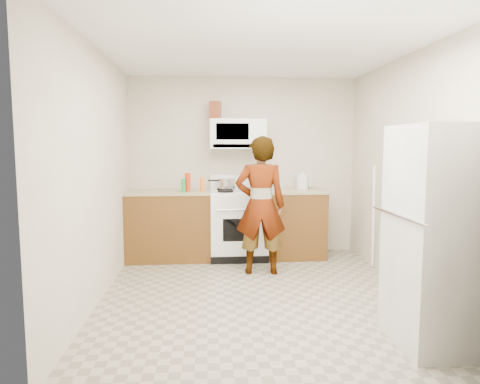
{
  "coord_description": "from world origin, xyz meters",
  "views": [
    {
      "loc": [
        -0.53,
        -4.3,
        1.54
      ],
      "look_at": [
        -0.15,
        0.55,
        1.01
      ],
      "focal_mm": 32.0,
      "sensor_mm": 36.0,
      "label": 1
    }
  ],
  "objects": [
    {
      "name": "floor",
      "position": [
        0.0,
        0.0,
        0.0
      ],
      "size": [
        3.6,
        3.6,
        0.0
      ],
      "primitive_type": "plane",
      "color": "gray",
      "rests_on": "ground"
    },
    {
      "name": "back_wall",
      "position": [
        0.0,
        1.79,
        1.25
      ],
      "size": [
        3.2,
        0.02,
        2.5
      ],
      "primitive_type": "cube",
      "color": "beige",
      "rests_on": "floor"
    },
    {
      "name": "right_wall",
      "position": [
        1.59,
        0.0,
        1.25
      ],
      "size": [
        0.02,
        3.6,
        2.5
      ],
      "primitive_type": "cube",
      "color": "beige",
      "rests_on": "floor"
    },
    {
      "name": "cabinet_left",
      "position": [
        -1.04,
        1.49,
        0.45
      ],
      "size": [
        1.12,
        0.62,
        0.9
      ],
      "primitive_type": "cube",
      "color": "brown",
      "rests_on": "floor"
    },
    {
      "name": "counter_left",
      "position": [
        -1.04,
        1.49,
        0.92
      ],
      "size": [
        1.14,
        0.64,
        0.03
      ],
      "primitive_type": "cube",
      "color": "tan",
      "rests_on": "cabinet_left"
    },
    {
      "name": "cabinet_right",
      "position": [
        0.68,
        1.49,
        0.45
      ],
      "size": [
        0.8,
        0.62,
        0.9
      ],
      "primitive_type": "cube",
      "color": "brown",
      "rests_on": "floor"
    },
    {
      "name": "counter_right",
      "position": [
        0.68,
        1.49,
        0.92
      ],
      "size": [
        0.82,
        0.64,
        0.03
      ],
      "primitive_type": "cube",
      "color": "tan",
      "rests_on": "cabinet_right"
    },
    {
      "name": "gas_range",
      "position": [
        -0.1,
        1.48,
        0.49
      ],
      "size": [
        0.76,
        0.65,
        1.13
      ],
      "color": "white",
      "rests_on": "floor"
    },
    {
      "name": "microwave",
      "position": [
        -0.1,
        1.61,
        1.7
      ],
      "size": [
        0.76,
        0.38,
        0.4
      ],
      "primitive_type": "cube",
      "color": "white",
      "rests_on": "back_wall"
    },
    {
      "name": "person",
      "position": [
        0.11,
        0.74,
        0.83
      ],
      "size": [
        0.63,
        0.44,
        1.65
      ],
      "primitive_type": "imported",
      "rotation": [
        0.0,
        0.0,
        3.07
      ],
      "color": "tan",
      "rests_on": "floor"
    },
    {
      "name": "fridge",
      "position": [
        1.28,
        -1.22,
        0.85
      ],
      "size": [
        0.7,
        0.7,
        1.7
      ],
      "primitive_type": "cube",
      "rotation": [
        0.0,
        0.0,
        0.0
      ],
      "color": "#B9B9B4",
      "rests_on": "floor"
    },
    {
      "name": "kettle",
      "position": [
        0.82,
        1.61,
        1.03
      ],
      "size": [
        0.19,
        0.19,
        0.2
      ],
      "primitive_type": "cylinder",
      "rotation": [
        0.0,
        0.0,
        -0.16
      ],
      "color": "silver",
      "rests_on": "counter_right"
    },
    {
      "name": "jug",
      "position": [
        -0.4,
        1.61,
        2.02
      ],
      "size": [
        0.17,
        0.17,
        0.24
      ],
      "primitive_type": "cube",
      "rotation": [
        0.0,
        0.0,
        -0.23
      ],
      "color": "maroon",
      "rests_on": "microwave"
    },
    {
      "name": "saucepan",
      "position": [
        -0.25,
        1.61,
        1.02
      ],
      "size": [
        0.32,
        0.32,
        0.13
      ],
      "primitive_type": "cylinder",
      "rotation": [
        0.0,
        0.0,
        -0.43
      ],
      "color": "silver",
      "rests_on": "gas_range"
    },
    {
      "name": "tray",
      "position": [
        0.01,
        1.39,
        0.96
      ],
      "size": [
        0.28,
        0.21,
        0.05
      ],
      "primitive_type": "cube",
      "rotation": [
        0.0,
        0.0,
        -0.23
      ],
      "color": "silver",
      "rests_on": "gas_range"
    },
    {
      "name": "bottle_spray",
      "position": [
        -0.78,
        1.36,
        1.06
      ],
      "size": [
        0.1,
        0.1,
        0.25
      ],
      "primitive_type": "cylinder",
      "rotation": [
        0.0,
        0.0,
        0.41
      ],
      "color": "red",
      "rests_on": "counter_left"
    },
    {
      "name": "bottle_hot_sauce",
      "position": [
        -0.59,
        1.37,
        1.03
      ],
      "size": [
        0.07,
        0.07,
        0.18
      ],
      "primitive_type": "cylinder",
      "rotation": [
        0.0,
        0.0,
        -0.2
      ],
      "color": "orange",
      "rests_on": "counter_left"
    },
    {
      "name": "bottle_green_cap",
      "position": [
        -0.83,
        1.29,
        1.02
      ],
      "size": [
        0.07,
        0.07,
        0.18
      ],
      "primitive_type": "cylinder",
      "rotation": [
        0.0,
        0.0,
        -0.25
      ],
      "color": "#188535",
      "rests_on": "counter_left"
    },
    {
      "name": "pot_lid",
      "position": [
        -0.78,
        1.39,
        0.94
      ],
      "size": [
        0.26,
        0.26,
        0.01
      ],
      "primitive_type": "cylinder",
      "rotation": [
        0.0,
        0.0,
        -0.07
      ],
      "color": "silver",
      "rests_on": "counter_left"
    },
    {
      "name": "broom",
      "position": [
        1.52,
        0.76,
        0.66
      ],
      "size": [
        0.15,
        0.27,
        1.3
      ],
      "primitive_type": "cylinder",
      "rotation": [
        0.14,
        -0.14,
        0.33
      ],
      "color": "white",
      "rests_on": "floor"
    }
  ]
}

